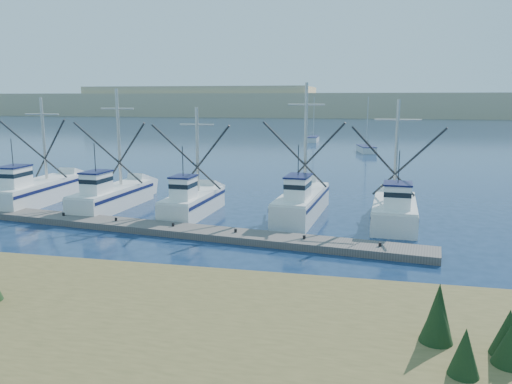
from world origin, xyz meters
TOP-DOWN VIEW (x-y plane):
  - ground at (0.00, 0.00)m, footprint 500.00×500.00m
  - floating_dock at (-7.33, 5.11)m, footprint 29.95×5.95m
  - dune_ridge at (0.00, 210.00)m, footprint 360.00×60.00m
  - trawler_fleet at (-7.93, 10.20)m, footprint 29.02×9.08m
  - sailboat_near at (4.00, 53.29)m, footprint 2.99×5.43m
  - sailboat_far at (-5.49, 70.08)m, footprint 1.72×5.37m

SIDE VIEW (x-z plane):
  - ground at x=0.00m, z-range 0.00..0.00m
  - floating_dock at x=-7.33m, z-range 0.00..0.40m
  - sailboat_near at x=4.00m, z-range -3.55..4.55m
  - sailboat_far at x=-5.49m, z-range -3.55..4.55m
  - trawler_fleet at x=-7.93m, z-range -3.50..5.43m
  - dune_ridge at x=0.00m, z-range 0.00..10.00m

